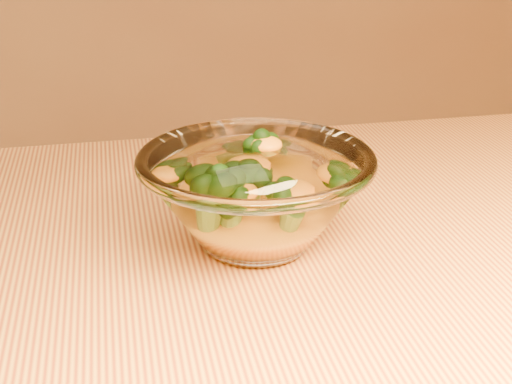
% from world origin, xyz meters
% --- Properties ---
extents(glass_bowl, '(0.19, 0.19, 0.08)m').
position_xyz_m(glass_bowl, '(0.12, 0.11, 0.79)').
color(glass_bowl, white).
rests_on(glass_bowl, table).
extents(cheese_sauce, '(0.10, 0.10, 0.03)m').
position_xyz_m(cheese_sauce, '(0.12, 0.11, 0.78)').
color(cheese_sauce, '#FFA015').
rests_on(cheese_sauce, glass_bowl).
extents(broccoli_heap, '(0.15, 0.12, 0.06)m').
position_xyz_m(broccoli_heap, '(0.11, 0.12, 0.80)').
color(broccoli_heap, black).
rests_on(broccoli_heap, cheese_sauce).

